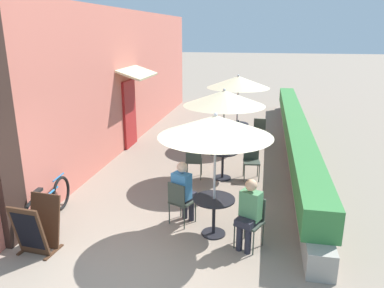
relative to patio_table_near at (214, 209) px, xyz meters
name	(u,v)px	position (x,y,z in m)	size (l,w,h in m)	color
ground_plane	(134,277)	(-1.00, -1.48, -0.51)	(120.00, 120.00, 0.00)	gray
cafe_facade_wall	(130,78)	(-3.54, 5.51, 1.58)	(0.98, 14.26, 4.20)	#C66B5B
planter_hedge	(295,133)	(1.75, 5.55, 0.03)	(0.60, 13.26, 1.01)	gray
patio_table_near	(214,209)	(0.00, 0.00, 0.00)	(0.75, 0.75, 0.71)	black
patio_umbrella_near	(215,126)	(0.00, 0.00, 1.53)	(1.96, 1.96, 2.27)	#B7B7BC
cafe_chair_near_left	(252,218)	(0.68, -0.23, 0.01)	(0.53, 0.53, 0.87)	#384238
seated_patron_near_left	(249,211)	(0.63, -0.33, 0.18)	(0.46, 0.50, 1.25)	#23232D
cafe_chair_near_right	(180,200)	(-0.68, 0.23, 0.01)	(0.53, 0.53, 0.87)	#384238
seated_patron_near_right	(183,189)	(-0.63, 0.33, 0.18)	(0.46, 0.50, 1.25)	#23232D
patio_table_mid	(223,159)	(-0.16, 2.73, 0.00)	(0.75, 0.75, 0.71)	black
patio_umbrella_mid	(224,98)	(-0.16, 2.73, 1.53)	(1.96, 1.96, 2.27)	#B7B7BC
cafe_chair_mid_left	(251,159)	(0.54, 2.89, 0.01)	(0.45, 0.45, 0.87)	#384238
cafe_chair_mid_right	(194,159)	(-0.86, 2.56, 0.01)	(0.45, 0.45, 0.87)	#384238
patio_table_far	(237,130)	(-0.06, 5.70, 0.00)	(0.75, 0.75, 0.71)	black
patio_umbrella_far	(238,82)	(-0.06, 5.70, 1.53)	(1.96, 1.96, 2.27)	#B7B7BC
cafe_chair_far_left	(259,130)	(0.66, 5.73, 0.01)	(0.42, 0.42, 0.87)	#384238
cafe_chair_far_right	(214,129)	(-0.77, 5.67, 0.01)	(0.42, 0.42, 0.87)	#384238
coffee_cup_far	(238,121)	(-0.03, 5.80, 0.25)	(0.07, 0.07, 0.09)	#232328
bicycle_leaning	(48,204)	(-3.20, -0.16, -0.14)	(0.19, 1.81, 0.80)	black
menu_board	(37,226)	(-2.81, -1.10, -0.05)	(0.63, 0.68, 0.93)	#422819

